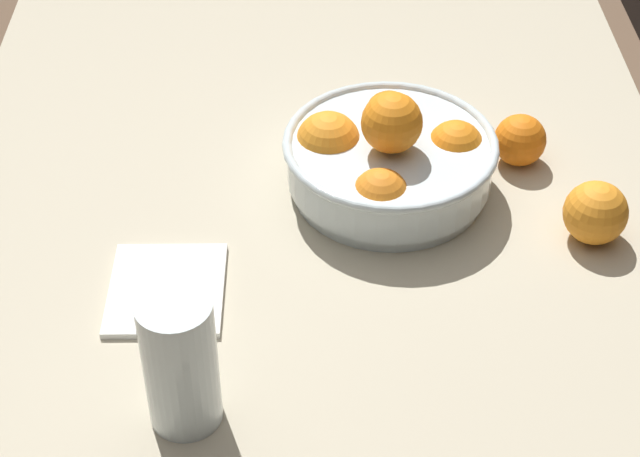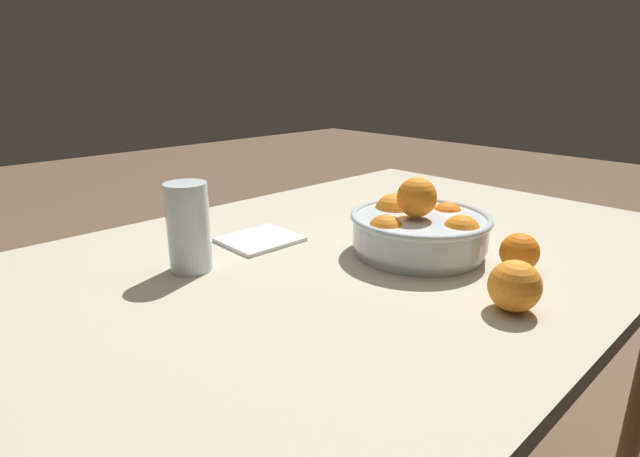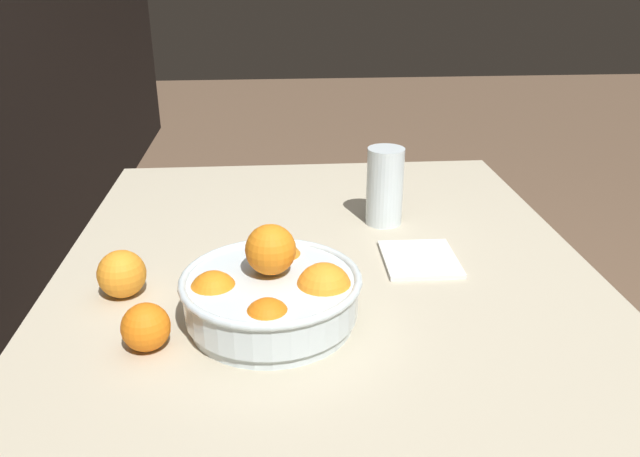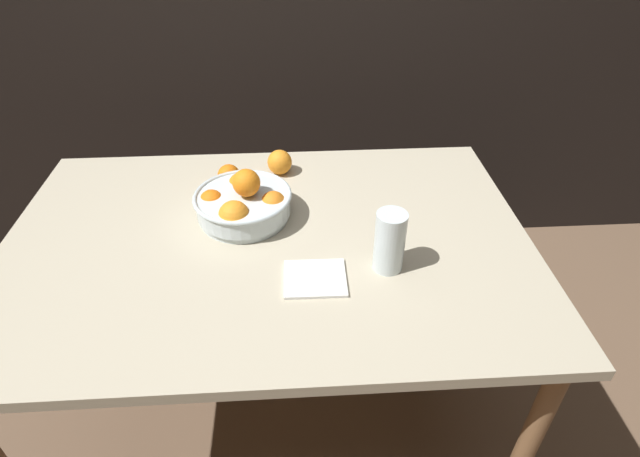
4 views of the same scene
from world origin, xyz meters
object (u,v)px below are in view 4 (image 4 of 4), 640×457
Objects in this scene: orange_loose_front at (229,175)px; juice_glass at (389,244)px; fruit_bowl at (243,203)px; orange_loose_near_bowl at (280,162)px.

juice_glass is at bearing -44.18° from orange_loose_front.
orange_loose_front is (-0.42, 0.40, -0.04)m from juice_glass.
orange_loose_front is at bearing 107.15° from fruit_bowl.
fruit_bowl is at bearing -112.35° from orange_loose_near_bowl.
fruit_bowl is 0.18m from orange_loose_front.
fruit_bowl is 1.70× the size of juice_glass.
juice_glass is 0.54m from orange_loose_near_bowl.
orange_loose_near_bowl is 0.17m from orange_loose_front.
fruit_bowl is 3.93× the size of orange_loose_front.
juice_glass is (0.36, -0.23, 0.02)m from fruit_bowl.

